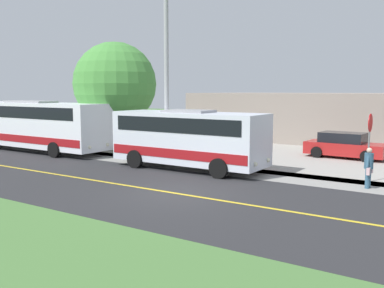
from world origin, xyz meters
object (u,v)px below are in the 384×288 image
at_px(commercial_building, 335,117).
at_px(parked_car_near, 345,146).
at_px(shuttle_bus_front, 189,137).
at_px(street_light_pole, 165,70).
at_px(transit_bus_rear, 31,123).
at_px(pedestrian_with_bags, 369,167).
at_px(tree_curbside, 115,84).
at_px(stop_sign, 370,136).

bearing_deg(commercial_building, parked_car_near, 18.63).
height_order(shuttle_bus_front, street_light_pole, street_light_pole).
relative_size(transit_bus_rear, pedestrian_with_bags, 7.47).
relative_size(transit_bus_rear, tree_curbside, 1.75).
distance_m(parked_car_near, commercial_building, 9.55).
bearing_deg(street_light_pole, tree_curbside, -113.34).
height_order(pedestrian_with_bags, commercial_building, commercial_building).
bearing_deg(shuttle_bus_front, pedestrian_with_bags, 92.78).
bearing_deg(tree_curbside, street_light_pole, 66.66).
distance_m(transit_bus_rear, pedestrian_with_bags, 20.44).
bearing_deg(street_light_pole, shuttle_bus_front, 77.51).
height_order(shuttle_bus_front, stop_sign, shuttle_bus_front).
distance_m(shuttle_bus_front, transit_bus_rear, 12.17).
relative_size(shuttle_bus_front, commercial_building, 0.37).
bearing_deg(shuttle_bus_front, transit_bus_rear, -90.25).
height_order(shuttle_bus_front, tree_curbside, tree_curbside).
xyz_separation_m(transit_bus_rear, pedestrian_with_bags, (-0.35, 20.42, -0.89)).
height_order(shuttle_bus_front, pedestrian_with_bags, shuttle_bus_front).
bearing_deg(shuttle_bus_front, street_light_pole, -102.49).
distance_m(transit_bus_rear, parked_car_near, 19.34).
xyz_separation_m(shuttle_bus_front, pedestrian_with_bags, (-0.40, 8.25, -0.74)).
bearing_deg(stop_sign, transit_bus_rear, -85.66).
height_order(stop_sign, street_light_pole, street_light_pole).
xyz_separation_m(street_light_pole, tree_curbside, (-2.51, -5.82, -0.64)).
xyz_separation_m(transit_bus_rear, tree_curbside, (-2.83, 4.67, 2.49)).
bearing_deg(stop_sign, street_light_pole, -82.86).
bearing_deg(parked_car_near, shuttle_bus_front, -34.75).
xyz_separation_m(stop_sign, street_light_pole, (1.21, -9.67, 2.92)).
bearing_deg(pedestrian_with_bags, street_light_pole, -89.84).
bearing_deg(stop_sign, parked_car_near, -158.23).
distance_m(shuttle_bus_front, parked_car_near, 9.65).
bearing_deg(tree_curbside, commercial_building, 144.61).
distance_m(stop_sign, street_light_pole, 10.18).
bearing_deg(stop_sign, commercial_building, -160.06).
relative_size(pedestrian_with_bags, tree_curbside, 0.23).
height_order(pedestrian_with_bags, street_light_pole, street_light_pole).
distance_m(shuttle_bus_front, pedestrian_with_bags, 8.29).
relative_size(stop_sign, tree_curbside, 0.42).
xyz_separation_m(shuttle_bus_front, stop_sign, (-1.58, 8.00, 0.37)).
xyz_separation_m(shuttle_bus_front, tree_curbside, (-2.88, -7.50, 2.64)).
height_order(transit_bus_rear, parked_car_near, transit_bus_rear).
bearing_deg(transit_bus_rear, street_light_pole, 91.74).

